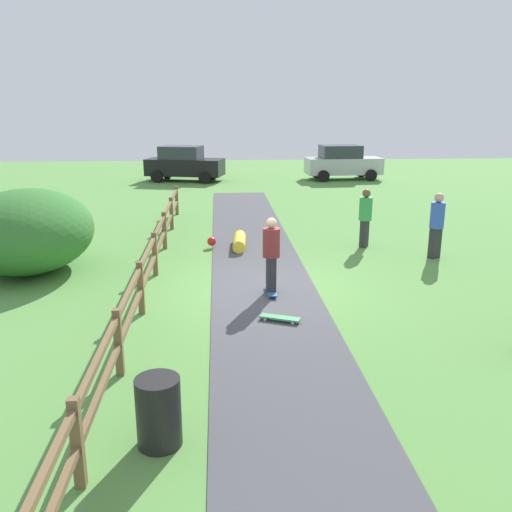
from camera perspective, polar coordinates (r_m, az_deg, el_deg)
name	(u,v)px	position (r m, az deg, el deg)	size (l,w,h in m)	color
ground_plane	(264,290)	(12.35, 0.85, -3.59)	(60.00, 60.00, 0.00)	#568E42
asphalt_path	(264,289)	(12.35, 0.85, -3.54)	(2.40, 28.00, 0.02)	#47474C
wooden_fence	(148,264)	(12.20, -11.39, -0.85)	(0.12, 18.12, 1.10)	brown
bush_large	(28,231)	(14.65, -23.13, 2.48)	(3.22, 3.86, 2.09)	#33702D
trash_bin	(159,412)	(6.98, -10.31, -16.00)	(0.56, 0.56, 0.90)	black
skater_riding	(271,252)	(11.75, 1.63, 0.41)	(0.39, 0.80, 1.73)	#265999
skater_fallen	(237,241)	(15.86, -2.04, 1.56)	(1.18, 1.43, 0.36)	yellow
skateboard_loose	(280,318)	(10.54, 2.57, -6.57)	(0.81, 0.50, 0.08)	#338C4C
bystander_blue	(437,222)	(15.46, 18.68, 3.41)	(0.53, 0.53, 1.81)	#2D2D33
bystander_green	(365,215)	(16.17, 11.55, 4.26)	(0.52, 0.52, 1.73)	#2D2D33
parked_car_black	(184,164)	(30.38, -7.66, 9.72)	(4.49, 2.75, 1.92)	black
parked_car_silver	(343,162)	(31.13, 9.19, 9.80)	(4.28, 2.17, 1.92)	#B7B7BC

